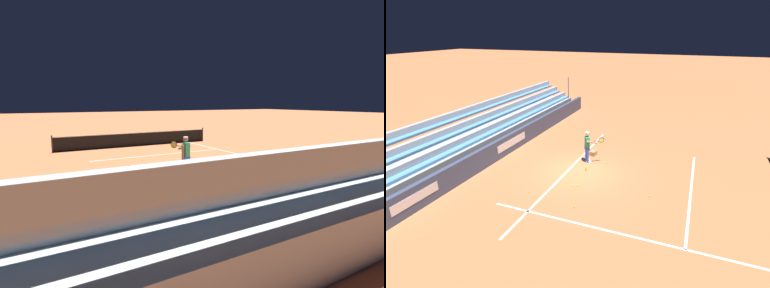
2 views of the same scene
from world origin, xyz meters
TOP-DOWN VIEW (x-y plane):
  - ground_plane at (0.00, 0.00)m, footprint 160.00×160.00m
  - court_baseline_white at (0.00, -0.50)m, footprint 12.00×0.10m
  - court_sideline_white at (4.11, 4.00)m, footprint 0.10×12.00m
  - court_service_line_white at (0.00, 5.50)m, footprint 8.22×0.10m
  - back_wall_sponsor_board at (0.01, -4.70)m, footprint 24.33×0.25m
  - bleacher_stand at (0.00, -6.53)m, footprint 23.11×2.40m
  - tennis_player at (-1.30, 0.05)m, footprint 0.57×1.06m
  - ball_box_cardboard at (-2.28, 0.05)m, footprint 0.45×0.38m
  - tennis_ball_by_box at (-1.49, 1.09)m, footprint 0.07×0.07m
  - tennis_ball_stray_back at (-2.61, 3.45)m, footprint 0.07×0.07m
  - tennis_ball_near_player at (1.15, 3.85)m, footprint 0.07×0.07m
  - tennis_ball_toward_net at (1.42, 0.56)m, footprint 0.07×0.07m
  - tennis_ball_far_right at (1.53, 0.36)m, footprint 0.07×0.07m
  - tennis_ball_far_left at (-3.65, -0.39)m, footprint 0.07×0.07m
  - tennis_ball_on_baseline at (3.14, 1.13)m, footprint 0.07×0.07m
  - tennis_ball_midcourt at (-1.62, 4.27)m, footprint 0.07×0.07m
  - water_bottle at (-0.21, 0.38)m, footprint 0.07×0.07m

SIDE VIEW (x-z plane):
  - ground_plane at x=0.00m, z-range 0.00..0.00m
  - court_baseline_white at x=0.00m, z-range 0.00..0.01m
  - court_sideline_white at x=4.11m, z-range 0.00..0.01m
  - court_service_line_white at x=0.00m, z-range 0.00..0.01m
  - tennis_ball_by_box at x=-1.49m, z-range 0.00..0.07m
  - tennis_ball_stray_back at x=-2.61m, z-range 0.00..0.07m
  - tennis_ball_near_player at x=1.15m, z-range 0.00..0.07m
  - tennis_ball_toward_net at x=1.42m, z-range 0.00..0.07m
  - tennis_ball_far_right at x=1.53m, z-range 0.00..0.07m
  - tennis_ball_far_left at x=-3.65m, z-range 0.00..0.07m
  - tennis_ball_on_baseline at x=3.14m, z-range 0.00..0.07m
  - tennis_ball_midcourt at x=-1.62m, z-range 0.00..0.07m
  - water_bottle at x=-0.21m, z-range 0.00..0.22m
  - ball_box_cardboard at x=-2.28m, z-range 0.00..0.26m
  - back_wall_sponsor_board at x=0.01m, z-range 0.00..1.10m
  - bleacher_stand at x=0.00m, z-range -0.75..2.20m
  - tennis_player at x=-1.30m, z-range 0.04..1.75m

